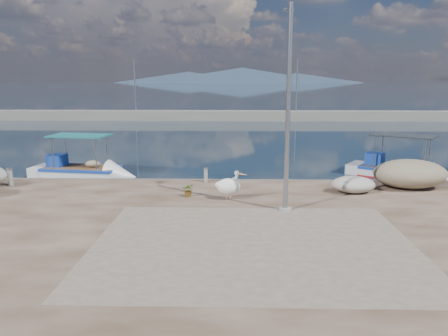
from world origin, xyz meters
TOP-DOWN VIEW (x-y plane):
  - ground at (0.00, 0.00)m, footprint 1400.00×1400.00m
  - quay at (0.00, -6.00)m, footprint 44.00×22.00m
  - quay_patch at (1.00, -3.00)m, footprint 9.00×7.00m
  - breakwater at (-0.00, 40.00)m, footprint 120.00×2.20m
  - mountains at (4.39, 650.00)m, footprint 370.00×280.00m
  - boat_left at (-7.68, 7.69)m, footprint 5.59×2.50m
  - boat_right at (9.08, 7.92)m, footprint 5.53×4.56m
  - pelican at (0.25, 1.58)m, footprint 1.23×0.74m
  - lamp_post at (2.26, 0.30)m, footprint 0.44×0.96m
  - bollard_near at (-0.84, 4.53)m, footprint 0.22×0.22m
  - bollard_far at (-9.29, 3.60)m, footprint 0.26×0.26m
  - potted_plant at (-1.35, 2.00)m, footprint 0.49×0.43m
  - net_pile_c at (7.93, 3.72)m, footprint 3.10×2.21m
  - net_pile_d at (5.32, 2.86)m, footprint 1.77×1.33m

SIDE VIEW (x-z plane):
  - ground at x=0.00m, z-range 0.00..0.00m
  - boat_left at x=-7.68m, z-range -1.09..1.50m
  - boat_right at x=9.08m, z-range -1.11..1.52m
  - quay at x=0.00m, z-range 0.00..0.50m
  - quay_patch at x=1.00m, z-range 0.50..0.51m
  - breakwater at x=0.00m, z-range -3.15..4.35m
  - potted_plant at x=-1.35m, z-range 0.50..1.04m
  - net_pile_d at x=5.32m, z-range 0.50..1.17m
  - bollard_near at x=-0.84m, z-range 0.53..1.20m
  - bollard_far at x=-9.29m, z-range 0.53..1.33m
  - pelican at x=0.25m, z-range 0.47..1.64m
  - net_pile_c at x=7.93m, z-range 0.50..1.72m
  - lamp_post at x=2.26m, z-range 0.30..7.30m
  - mountains at x=4.39m, z-range -1.49..20.51m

